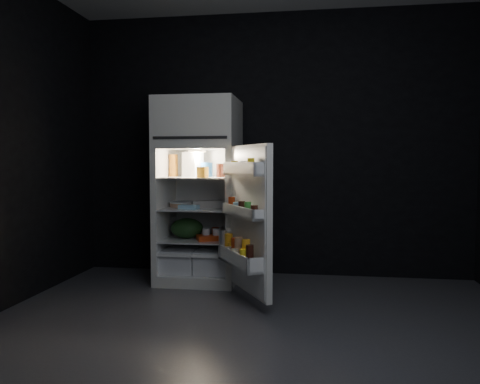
% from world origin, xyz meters
% --- Properties ---
extents(floor, '(4.00, 3.40, 0.00)m').
position_xyz_m(floor, '(0.00, 0.00, 0.00)').
color(floor, '#46464B').
rests_on(floor, ground).
extents(wall_back, '(4.00, 0.00, 2.70)m').
position_xyz_m(wall_back, '(0.00, 1.70, 1.35)').
color(wall_back, black).
rests_on(wall_back, ground).
extents(wall_front, '(4.00, 0.00, 2.70)m').
position_xyz_m(wall_front, '(0.00, -1.70, 1.35)').
color(wall_front, black).
rests_on(wall_front, ground).
extents(refrigerator, '(0.76, 0.71, 1.78)m').
position_xyz_m(refrigerator, '(-0.69, 1.32, 0.96)').
color(refrigerator, white).
rests_on(refrigerator, ground).
extents(fridge_door, '(0.53, 0.72, 1.22)m').
position_xyz_m(fridge_door, '(-0.13, 0.62, 0.68)').
color(fridge_door, white).
rests_on(fridge_door, ground).
extents(milk_jug, '(0.20, 0.20, 0.24)m').
position_xyz_m(milk_jug, '(-0.76, 1.33, 1.15)').
color(milk_jug, white).
rests_on(milk_jug, refrigerator).
extents(mayo_jar, '(0.13, 0.13, 0.14)m').
position_xyz_m(mayo_jar, '(-0.62, 1.32, 1.10)').
color(mayo_jar, '#1B4F92').
rests_on(mayo_jar, refrigerator).
extents(jam_jar, '(0.09, 0.09, 0.13)m').
position_xyz_m(jam_jar, '(-0.47, 1.25, 1.09)').
color(jam_jar, black).
rests_on(jam_jar, refrigerator).
extents(amber_bottle, '(0.10, 0.10, 0.22)m').
position_xyz_m(amber_bottle, '(-0.97, 1.35, 1.14)').
color(amber_bottle, '#B16A1C').
rests_on(amber_bottle, refrigerator).
extents(small_carton, '(0.11, 0.09, 0.10)m').
position_xyz_m(small_carton, '(-0.60, 1.06, 1.08)').
color(small_carton, orange).
rests_on(small_carton, refrigerator).
extents(egg_carton, '(0.33, 0.24, 0.07)m').
position_xyz_m(egg_carton, '(-0.60, 1.26, 0.76)').
color(egg_carton, '#9A958C').
rests_on(egg_carton, refrigerator).
extents(pie, '(0.38, 0.38, 0.04)m').
position_xyz_m(pie, '(-0.85, 1.34, 0.75)').
color(pie, tan).
rests_on(pie, refrigerator).
extents(flat_package, '(0.20, 0.13, 0.04)m').
position_xyz_m(flat_package, '(-0.75, 1.11, 0.75)').
color(flat_package, '#8EC3DC').
rests_on(flat_package, refrigerator).
extents(wrapped_pkg, '(0.15, 0.14, 0.05)m').
position_xyz_m(wrapped_pkg, '(-0.50, 1.46, 0.75)').
color(wrapped_pkg, '#ECE7C1').
rests_on(wrapped_pkg, refrigerator).
extents(produce_bag, '(0.38, 0.34, 0.20)m').
position_xyz_m(produce_bag, '(-0.81, 1.25, 0.52)').
color(produce_bag, '#193815').
rests_on(produce_bag, refrigerator).
extents(yogurt_tray, '(0.32, 0.25, 0.05)m').
position_xyz_m(yogurt_tray, '(-0.54, 1.17, 0.45)').
color(yogurt_tray, '#BF3710').
rests_on(yogurt_tray, refrigerator).
extents(small_can_red, '(0.08, 0.08, 0.09)m').
position_xyz_m(small_can_red, '(-0.56, 1.40, 0.47)').
color(small_can_red, '#BF3710').
rests_on(small_can_red, refrigerator).
extents(small_can_silver, '(0.07, 0.07, 0.09)m').
position_xyz_m(small_can_silver, '(-0.48, 1.46, 0.47)').
color(small_can_silver, silver).
rests_on(small_can_silver, refrigerator).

